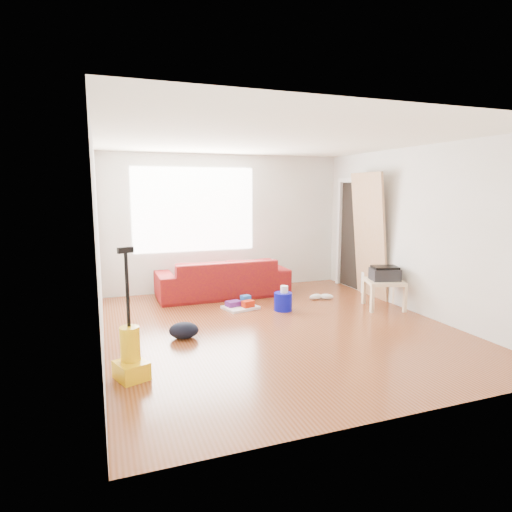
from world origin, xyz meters
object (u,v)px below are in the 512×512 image
object	(u,v)px
side_table	(384,285)
cleaning_tray	(241,305)
sofa	(223,296)
tv_stand	(263,282)
bucket	(283,310)
backpack	(184,338)
vacuum	(131,355)

from	to	relation	value
side_table	cleaning_tray	xyz separation A→B (m)	(-2.14, 0.74, -0.32)
sofa	side_table	size ratio (longest dim) A/B	3.22
cleaning_tray	tv_stand	bearing A→B (deg)	54.88
sofa	cleaning_tray	world-z (taller)	sofa
sofa	cleaning_tray	distance (m)	0.89
bucket	backpack	bearing A→B (deg)	-156.62
tv_stand	cleaning_tray	size ratio (longest dim) A/B	1.15
side_table	cleaning_tray	bearing A→B (deg)	160.80
backpack	vacuum	distance (m)	1.22
cleaning_tray	vacuum	bearing A→B (deg)	-131.87
tv_stand	bucket	size ratio (longest dim) A/B	2.41
tv_stand	side_table	bearing A→B (deg)	-51.77
side_table	sofa	bearing A→B (deg)	143.32
bucket	vacuum	distance (m)	2.94
sofa	bucket	bearing A→B (deg)	117.52
sofa	bucket	size ratio (longest dim) A/B	8.15
sofa	vacuum	size ratio (longest dim) A/B	1.74
sofa	vacuum	bearing A→B (deg)	58.80
cleaning_tray	backpack	distance (m)	1.53
bucket	vacuum	world-z (taller)	vacuum
vacuum	bucket	bearing A→B (deg)	13.71
side_table	backpack	bearing A→B (deg)	-174.51
cleaning_tray	sofa	bearing A→B (deg)	93.29
side_table	tv_stand	bearing A→B (deg)	124.89
backpack	vacuum	xyz separation A→B (m)	(-0.71, -0.97, 0.24)
side_table	bucket	bearing A→B (deg)	164.99
tv_stand	backpack	world-z (taller)	tv_stand
sofa	cleaning_tray	xyz separation A→B (m)	(0.05, -0.89, 0.05)
sofa	backpack	world-z (taller)	sofa
sofa	vacuum	distance (m)	3.41
tv_stand	side_table	size ratio (longest dim) A/B	0.95
tv_stand	backpack	bearing A→B (deg)	-127.58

